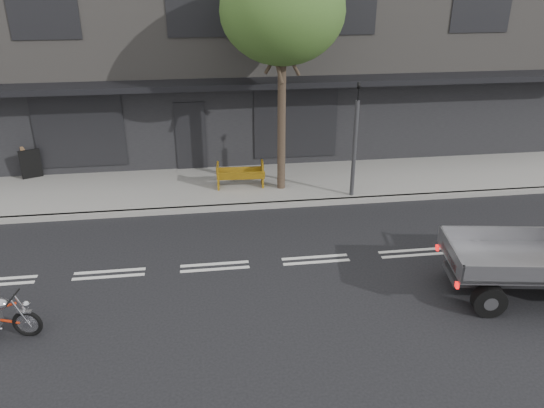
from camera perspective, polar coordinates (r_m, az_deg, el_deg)
The scene contains 8 objects.
ground at distance 12.52m, azimuth -6.17°, elevation -6.73°, with size 80.00×80.00×0.00m, color black.
sidewalk at distance 16.70m, azimuth -6.77°, elevation 1.81°, with size 32.00×3.20×0.15m, color gray.
kerb at distance 15.23m, azimuth -6.61°, elevation -0.48°, with size 32.00×0.20×0.15m, color gray.
building_main at distance 22.17m, azimuth -7.78°, elevation 17.88°, with size 26.00×10.00×8.00m, color slate.
street_tree at distance 15.15m, azimuth 1.12°, elevation 19.99°, with size 3.40×3.40×6.74m.
traffic_light_pole at distance 15.49m, azimuth 8.87°, elevation 6.09°, with size 0.12×0.12×3.50m.
construction_barrier at distance 16.11m, azimuth -3.36°, elevation 2.94°, with size 1.46×0.58×0.82m, color orange, non-canonical shape.
sandwich_board at distance 18.54m, azimuth -24.51°, elevation 3.94°, with size 0.63×0.42×1.00m, color black, non-canonical shape.
Camera 1 is at (-0.11, -10.73, 6.45)m, focal length 35.00 mm.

